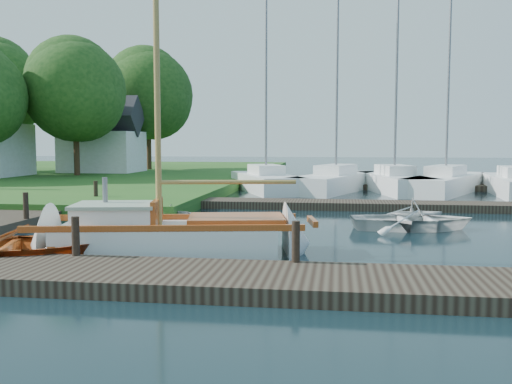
# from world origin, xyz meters

# --- Properties ---
(ground) EXTENTS (160.00, 160.00, 0.00)m
(ground) POSITION_xyz_m (0.00, 0.00, 0.00)
(ground) COLOR black
(ground) RESTS_ON ground
(near_dock) EXTENTS (18.00, 2.20, 0.30)m
(near_dock) POSITION_xyz_m (0.00, -6.00, 0.15)
(near_dock) COLOR black
(near_dock) RESTS_ON ground
(left_dock) EXTENTS (2.20, 18.00, 0.30)m
(left_dock) POSITION_xyz_m (-8.00, 2.00, 0.15)
(left_dock) COLOR black
(left_dock) RESTS_ON ground
(far_dock) EXTENTS (14.00, 1.60, 0.30)m
(far_dock) POSITION_xyz_m (2.00, 6.50, 0.15)
(far_dock) COLOR black
(far_dock) RESTS_ON ground
(pontoon) EXTENTS (30.00, 1.60, 0.30)m
(pontoon) POSITION_xyz_m (10.00, 16.00, 0.15)
(pontoon) COLOR black
(pontoon) RESTS_ON ground
(mooring_post_1) EXTENTS (0.16, 0.16, 0.80)m
(mooring_post_1) POSITION_xyz_m (-3.00, -5.00, 0.70)
(mooring_post_1) COLOR black
(mooring_post_1) RESTS_ON near_dock
(mooring_post_2) EXTENTS (0.16, 0.16, 0.80)m
(mooring_post_2) POSITION_xyz_m (1.50, -5.00, 0.70)
(mooring_post_2) COLOR black
(mooring_post_2) RESTS_ON near_dock
(mooring_post_4) EXTENTS (0.16, 0.16, 0.80)m
(mooring_post_4) POSITION_xyz_m (-7.00, 0.00, 0.70)
(mooring_post_4) COLOR black
(mooring_post_4) RESTS_ON left_dock
(mooring_post_5) EXTENTS (0.16, 0.16, 0.80)m
(mooring_post_5) POSITION_xyz_m (-7.00, 5.00, 0.70)
(mooring_post_5) COLOR black
(mooring_post_5) RESTS_ON left_dock
(sailboat) EXTENTS (7.39, 3.26, 9.83)m
(sailboat) POSITION_xyz_m (-1.47, -3.07, 0.34)
(sailboat) COLOR white
(sailboat) RESTS_ON ground
(dinghy) EXTENTS (5.01, 4.22, 0.89)m
(dinghy) POSITION_xyz_m (-4.55, -4.47, 0.44)
(dinghy) COLOR #974416
(dinghy) RESTS_ON ground
(tender_a) EXTENTS (3.83, 3.28, 0.67)m
(tender_a) POSITION_xyz_m (-3.30, 1.79, 0.33)
(tender_a) COLOR white
(tender_a) RESTS_ON ground
(tender_c) EXTENTS (3.89, 3.00, 0.75)m
(tender_c) POSITION_xyz_m (4.50, 1.52, 0.37)
(tender_c) COLOR white
(tender_c) RESTS_ON ground
(tender_d) EXTENTS (2.20, 2.05, 0.95)m
(tender_d) POSITION_xyz_m (4.75, 2.61, 0.47)
(tender_d) COLOR white
(tender_d) RESTS_ON ground
(marina_boat_0) EXTENTS (4.80, 7.42, 11.53)m
(marina_boat_0) POSITION_xyz_m (-1.47, 13.80, 0.58)
(marina_boat_0) COLOR white
(marina_boat_0) RESTS_ON ground
(marina_boat_1) EXTENTS (4.90, 8.36, 10.46)m
(marina_boat_1) POSITION_xyz_m (2.17, 14.45, 0.57)
(marina_boat_1) COLOR white
(marina_boat_1) RESTS_ON ground
(marina_boat_2) EXTENTS (3.85, 7.80, 12.06)m
(marina_boat_2) POSITION_xyz_m (5.19, 14.38, 0.58)
(marina_boat_2) COLOR white
(marina_boat_2) RESTS_ON ground
(marina_boat_3) EXTENTS (5.59, 8.68, 10.64)m
(marina_boat_3) POSITION_xyz_m (7.73, 14.23, 0.57)
(marina_boat_3) COLOR white
(marina_boat_3) RESTS_ON ground
(house_c) EXTENTS (5.25, 4.00, 5.28)m
(house_c) POSITION_xyz_m (-14.00, 22.00, 2.58)
(house_c) COLOR silver
(house_c) RESTS_ON shore
(tree_3) EXTENTS (6.41, 6.38, 8.74)m
(tree_3) POSITION_xyz_m (-14.00, 18.05, 5.81)
(tree_3) COLOR #332114
(tree_3) RESTS_ON shore
(tree_7) EXTENTS (6.83, 6.83, 9.38)m
(tree_7) POSITION_xyz_m (-12.00, 26.05, 6.20)
(tree_7) COLOR #332114
(tree_7) RESTS_ON shore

